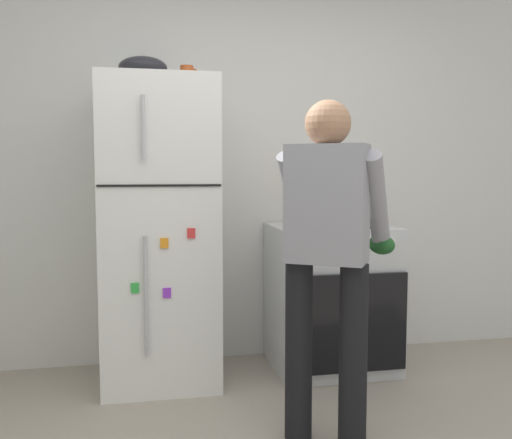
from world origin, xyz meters
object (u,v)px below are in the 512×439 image
object	(u,v)px
refrigerator	(159,232)
mixing_bowl	(143,68)
pepper_mill	(364,209)
stove_range	(331,297)
coffee_mug	(187,74)
red_pot	(310,216)
person_cook	(328,242)

from	to	relation	value
refrigerator	mixing_bowl	size ratio (longest dim) A/B	6.42
pepper_mill	mixing_bowl	bearing A→B (deg)	-172.29
stove_range	coffee_mug	world-z (taller)	coffee_mug
red_pot	pepper_mill	size ratio (longest dim) A/B	1.98
red_pot	mixing_bowl	size ratio (longest dim) A/B	1.19
red_pot	person_cook	bearing A→B (deg)	-101.62
mixing_bowl	stove_range	bearing A→B (deg)	-0.50
refrigerator	red_pot	bearing A→B (deg)	-3.04
person_cook	coffee_mug	bearing A→B (deg)	119.65
red_pot	coffee_mug	xyz separation A→B (m)	(-0.75, 0.10, 0.87)
red_pot	pepper_mill	xyz separation A→B (m)	(0.46, 0.25, 0.02)
pepper_mill	mixing_bowl	xyz separation A→B (m)	(-1.48, -0.20, 0.87)
mixing_bowl	coffee_mug	bearing A→B (deg)	10.78
stove_range	mixing_bowl	xyz separation A→B (m)	(-1.18, 0.01, 1.42)
person_cook	mixing_bowl	bearing A→B (deg)	131.20
person_cook	pepper_mill	distance (m)	1.32
refrigerator	stove_range	world-z (taller)	refrigerator
refrigerator	mixing_bowl	xyz separation A→B (m)	(-0.08, 0.00, 0.97)
stove_range	pepper_mill	xyz separation A→B (m)	(0.30, 0.21, 0.56)
stove_range	person_cook	distance (m)	1.11
person_cook	refrigerator	bearing A→B (deg)	128.37
pepper_mill	mixing_bowl	world-z (taller)	mixing_bowl
stove_range	red_pot	bearing A→B (deg)	-166.08
stove_range	person_cook	xyz separation A→B (m)	(-0.35, -0.94, 0.49)
refrigerator	stove_range	xyz separation A→B (m)	(1.10, -0.01, -0.45)
red_pot	pepper_mill	bearing A→B (deg)	28.52
person_cook	pepper_mill	size ratio (longest dim) A/B	9.38
person_cook	red_pot	size ratio (longest dim) A/B	4.74
stove_range	person_cook	size ratio (longest dim) A/B	0.58
refrigerator	mixing_bowl	world-z (taller)	mixing_bowl
refrigerator	person_cook	bearing A→B (deg)	-51.63
refrigerator	person_cook	xyz separation A→B (m)	(0.75, -0.95, 0.04)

